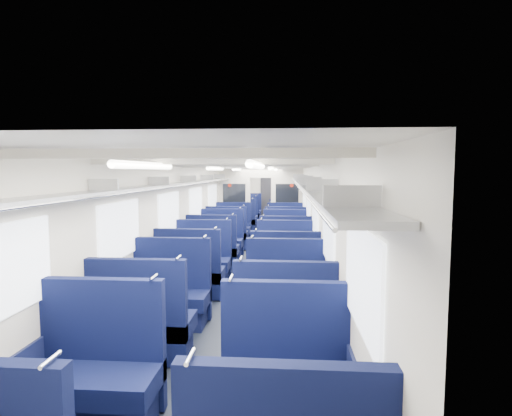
# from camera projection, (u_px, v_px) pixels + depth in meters

# --- Properties ---
(floor) EXTENTS (2.80, 18.00, 0.01)m
(floor) POSITION_uv_depth(u_px,v_px,m) (254.00, 256.00, 10.62)
(floor) COLOR black
(floor) RESTS_ON ground
(ceiling) EXTENTS (2.80, 18.00, 0.01)m
(ceiling) POSITION_uv_depth(u_px,v_px,m) (254.00, 166.00, 10.40)
(ceiling) COLOR white
(ceiling) RESTS_ON wall_left
(wall_left) EXTENTS (0.02, 18.00, 2.35)m
(wall_left) POSITION_uv_depth(u_px,v_px,m) (200.00, 211.00, 10.61)
(wall_left) COLOR beige
(wall_left) RESTS_ON floor
(dado_left) EXTENTS (0.03, 17.90, 0.70)m
(dado_left) POSITION_uv_depth(u_px,v_px,m) (201.00, 242.00, 10.68)
(dado_left) COLOR #0F1433
(dado_left) RESTS_ON floor
(wall_right) EXTENTS (0.02, 18.00, 2.35)m
(wall_right) POSITION_uv_depth(u_px,v_px,m) (308.00, 212.00, 10.41)
(wall_right) COLOR beige
(wall_right) RESTS_ON floor
(dado_right) EXTENTS (0.03, 17.90, 0.70)m
(dado_right) POSITION_uv_depth(u_px,v_px,m) (307.00, 243.00, 10.48)
(dado_right) COLOR #0F1433
(dado_right) RESTS_ON floor
(wall_far) EXTENTS (2.80, 0.02, 2.35)m
(wall_far) POSITION_uv_depth(u_px,v_px,m) (268.00, 193.00, 19.45)
(wall_far) COLOR beige
(wall_far) RESTS_ON floor
(luggage_rack_left) EXTENTS (0.36, 17.40, 0.18)m
(luggage_rack_left) POSITION_uv_depth(u_px,v_px,m) (207.00, 180.00, 10.53)
(luggage_rack_left) COLOR #B2B5BA
(luggage_rack_left) RESTS_ON wall_left
(luggage_rack_right) EXTENTS (0.36, 17.40, 0.18)m
(luggage_rack_right) POSITION_uv_depth(u_px,v_px,m) (301.00, 181.00, 10.35)
(luggage_rack_right) COLOR #B2B5BA
(luggage_rack_right) RESTS_ON wall_right
(windows) EXTENTS (2.78, 15.60, 0.75)m
(windows) POSITION_uv_depth(u_px,v_px,m) (252.00, 203.00, 10.03)
(windows) COLOR white
(windows) RESTS_ON wall_left
(ceiling_fittings) EXTENTS (2.70, 16.06, 0.11)m
(ceiling_fittings) POSITION_uv_depth(u_px,v_px,m) (253.00, 168.00, 10.15)
(ceiling_fittings) COLOR beige
(ceiling_fittings) RESTS_ON ceiling
(end_door) EXTENTS (0.75, 0.06, 2.00)m
(end_door) POSITION_uv_depth(u_px,v_px,m) (268.00, 197.00, 19.41)
(end_door) COLOR black
(end_door) RESTS_ON floor
(bulkhead) EXTENTS (2.80, 0.10, 2.35)m
(bulkhead) POSITION_uv_depth(u_px,v_px,m) (261.00, 201.00, 13.43)
(bulkhead) COLOR beige
(bulkhead) RESTS_ON floor
(seat_2) EXTENTS (1.14, 0.63, 1.27)m
(seat_2) POSITION_uv_depth(u_px,v_px,m) (97.00, 377.00, 3.58)
(seat_2) COLOR #0C143E
(seat_2) RESTS_ON floor
(seat_3) EXTENTS (1.14, 0.63, 1.27)m
(seat_3) POSITION_uv_depth(u_px,v_px,m) (285.00, 382.00, 3.49)
(seat_3) COLOR #0C143E
(seat_3) RESTS_ON floor
(seat_4) EXTENTS (1.14, 0.63, 1.27)m
(seat_4) POSITION_uv_depth(u_px,v_px,m) (142.00, 327.00, 4.72)
(seat_4) COLOR #0C143E
(seat_4) RESTS_ON floor
(seat_5) EXTENTS (1.14, 0.63, 1.27)m
(seat_5) POSITION_uv_depth(u_px,v_px,m) (285.00, 331.00, 4.61)
(seat_5) COLOR #0C143E
(seat_5) RESTS_ON floor
(seat_6) EXTENTS (1.14, 0.63, 1.27)m
(seat_6) POSITION_uv_depth(u_px,v_px,m) (170.00, 297.00, 5.85)
(seat_6) COLOR #0C143E
(seat_6) RESTS_ON floor
(seat_7) EXTENTS (1.14, 0.63, 1.27)m
(seat_7) POSITION_uv_depth(u_px,v_px,m) (285.00, 299.00, 5.77)
(seat_7) COLOR #0C143E
(seat_7) RESTS_ON floor
(seat_8) EXTENTS (1.14, 0.63, 1.27)m
(seat_8) POSITION_uv_depth(u_px,v_px,m) (190.00, 275.00, 7.07)
(seat_8) COLOR #0C143E
(seat_8) RESTS_ON floor
(seat_9) EXTENTS (1.14, 0.63, 1.27)m
(seat_9) POSITION_uv_depth(u_px,v_px,m) (285.00, 280.00, 6.79)
(seat_9) COLOR #0C143E
(seat_9) RESTS_ON floor
(seat_10) EXTENTS (1.14, 0.63, 1.27)m
(seat_10) POSITION_uv_depth(u_px,v_px,m) (202.00, 263.00, 8.07)
(seat_10) COLOR #0C143E
(seat_10) RESTS_ON floor
(seat_11) EXTENTS (1.14, 0.63, 1.27)m
(seat_11) POSITION_uv_depth(u_px,v_px,m) (285.00, 264.00, 7.99)
(seat_11) COLOR #0C143E
(seat_11) RESTS_ON floor
(seat_12) EXTENTS (1.14, 0.63, 1.27)m
(seat_12) POSITION_uv_depth(u_px,v_px,m) (213.00, 251.00, 9.28)
(seat_12) COLOR #0C143E
(seat_12) RESTS_ON floor
(seat_13) EXTENTS (1.14, 0.63, 1.27)m
(seat_13) POSITION_uv_depth(u_px,v_px,m) (285.00, 253.00, 9.05)
(seat_13) COLOR #0C143E
(seat_13) RESTS_ON floor
(seat_14) EXTENTS (1.14, 0.63, 1.27)m
(seat_14) POSITION_uv_depth(u_px,v_px,m) (221.00, 242.00, 10.44)
(seat_14) COLOR #0C143E
(seat_14) RESTS_ON floor
(seat_15) EXTENTS (1.14, 0.63, 1.27)m
(seat_15) POSITION_uv_depth(u_px,v_px,m) (285.00, 243.00, 10.32)
(seat_15) COLOR #0C143E
(seat_15) RESTS_ON floor
(seat_16) EXTENTS (1.14, 0.63, 1.27)m
(seat_16) POSITION_uv_depth(u_px,v_px,m) (227.00, 235.00, 11.52)
(seat_16) COLOR #0C143E
(seat_16) RESTS_ON floor
(seat_17) EXTENTS (1.14, 0.63, 1.27)m
(seat_17) POSITION_uv_depth(u_px,v_px,m) (285.00, 236.00, 11.41)
(seat_17) COLOR #0C143E
(seat_17) RESTS_ON floor
(seat_18) EXTENTS (1.14, 0.63, 1.27)m
(seat_18) POSITION_uv_depth(u_px,v_px,m) (233.00, 229.00, 12.71)
(seat_18) COLOR #0C143E
(seat_18) RESTS_ON floor
(seat_19) EXTENTS (1.14, 0.63, 1.27)m
(seat_19) POSITION_uv_depth(u_px,v_px,m) (285.00, 230.00, 12.56)
(seat_19) COLOR #0C143E
(seat_19) RESTS_ON floor
(seat_20) EXTENTS (1.14, 0.63, 1.27)m
(seat_20) POSITION_uv_depth(u_px,v_px,m) (240.00, 222.00, 14.73)
(seat_20) COLOR #0C143E
(seat_20) RESTS_ON floor
(seat_21) EXTENTS (1.14, 0.63, 1.27)m
(seat_21) POSITION_uv_depth(u_px,v_px,m) (286.00, 222.00, 14.51)
(seat_21) COLOR #0C143E
(seat_21) RESTS_ON floor
(seat_22) EXTENTS (1.14, 0.63, 1.27)m
(seat_22) POSITION_uv_depth(u_px,v_px,m) (243.00, 218.00, 15.92)
(seat_22) COLOR #0C143E
(seat_22) RESTS_ON floor
(seat_23) EXTENTS (1.14, 0.63, 1.27)m
(seat_23) POSITION_uv_depth(u_px,v_px,m) (286.00, 218.00, 15.87)
(seat_23) COLOR #0C143E
(seat_23) RESTS_ON floor
(seat_24) EXTENTS (1.14, 0.63, 1.27)m
(seat_24) POSITION_uv_depth(u_px,v_px,m) (246.00, 215.00, 16.94)
(seat_24) COLOR #0C143E
(seat_24) RESTS_ON floor
(seat_25) EXTENTS (1.14, 0.63, 1.27)m
(seat_25) POSITION_uv_depth(u_px,v_px,m) (286.00, 215.00, 16.83)
(seat_25) COLOR #0C143E
(seat_25) RESTS_ON floor
(seat_26) EXTENTS (1.14, 0.63, 1.27)m
(seat_26) POSITION_uv_depth(u_px,v_px,m) (248.00, 212.00, 18.08)
(seat_26) COLOR #0C143E
(seat_26) RESTS_ON floor
(seat_27) EXTENTS (1.14, 0.63, 1.27)m
(seat_27) POSITION_uv_depth(u_px,v_px,m) (286.00, 212.00, 18.15)
(seat_27) COLOR #0C143E
(seat_27) RESTS_ON floor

